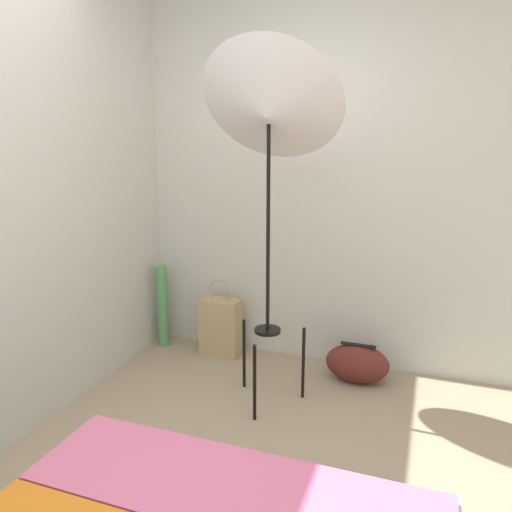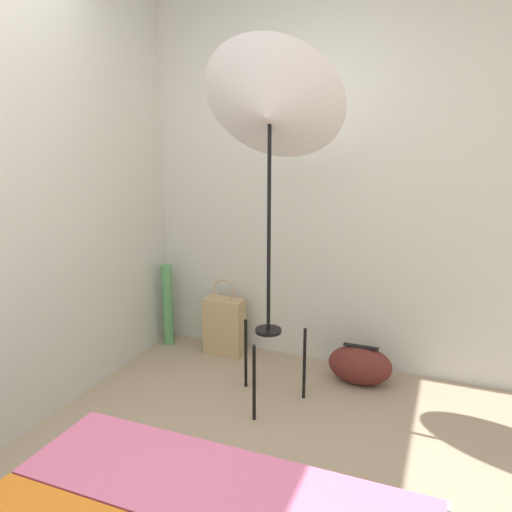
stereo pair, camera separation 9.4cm
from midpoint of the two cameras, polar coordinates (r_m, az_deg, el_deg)
name	(u,v)px [view 1 (the left image)]	position (r m, az deg, el deg)	size (l,w,h in m)	color
wall_back	(314,179)	(3.44, 5.90, 8.78)	(8.00, 0.05, 2.60)	beige
wall_side_left	(58,188)	(3.08, -22.56, 7.22)	(0.05, 8.00, 2.60)	beige
photo_umbrella	(269,113)	(2.77, 0.47, 16.01)	(0.80, 0.62, 2.08)	black
tote_bag	(220,326)	(3.73, -4.81, -7.97)	(0.29, 0.15, 0.57)	tan
duffel_bag	(357,363)	(3.41, 10.71, -11.96)	(0.42, 0.25, 0.26)	#5B231E
paper_roll	(163,306)	(3.90, -11.31, -5.62)	(0.08, 0.08, 0.63)	#56995B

